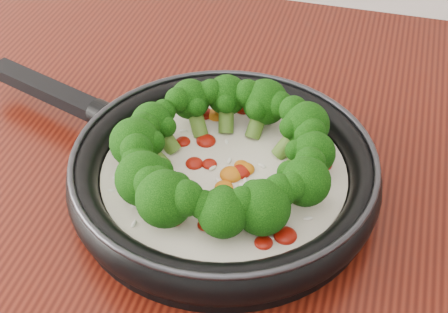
# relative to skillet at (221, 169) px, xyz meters

# --- Properties ---
(skillet) EXTENTS (0.51, 0.39, 0.09)m
(skillet) POSITION_rel_skillet_xyz_m (0.00, 0.00, 0.00)
(skillet) COLOR black
(skillet) RESTS_ON counter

